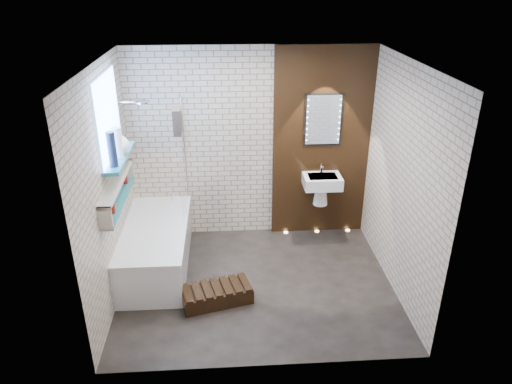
{
  "coord_description": "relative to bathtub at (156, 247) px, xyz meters",
  "views": [
    {
      "loc": [
        -0.32,
        -4.7,
        3.43
      ],
      "look_at": [
        0.0,
        0.15,
        1.15
      ],
      "focal_mm": 33.45,
      "sensor_mm": 36.0,
      "label": 1
    }
  ],
  "objects": [
    {
      "name": "room_shell",
      "position": [
        1.22,
        -0.45,
        1.01
      ],
      "size": [
        3.24,
        3.2,
        2.6
      ],
      "color": "#BBA995",
      "rests_on": "ground"
    },
    {
      "name": "led_mirror",
      "position": [
        2.17,
        0.78,
        1.36
      ],
      "size": [
        0.5,
        0.02,
        0.7
      ],
      "color": "black",
      "rests_on": "walnut_panel"
    },
    {
      "name": "bathtub",
      "position": [
        0.0,
        0.0,
        0.0
      ],
      "size": [
        0.79,
        1.74,
        0.7
      ],
      "color": "white",
      "rests_on": "ground"
    },
    {
      "name": "shower_head",
      "position": [
        -0.08,
        0.5,
        1.71
      ],
      "size": [
        0.18,
        0.18,
        0.02
      ],
      "primitive_type": "cylinder",
      "color": "silver",
      "rests_on": "room_shell"
    },
    {
      "name": "towel",
      "position": [
        0.35,
        0.17,
        1.56
      ],
      "size": [
        0.09,
        0.23,
        0.3
      ],
      "primitive_type": "cube",
      "color": "#292421",
      "rests_on": "bath_screen"
    },
    {
      "name": "walnut_panel",
      "position": [
        2.17,
        0.82,
        1.01
      ],
      "size": [
        1.3,
        0.06,
        2.6
      ],
      "primitive_type": "cube",
      "color": "black",
      "rests_on": "ground"
    },
    {
      "name": "clerestory_window",
      "position": [
        -0.34,
        -0.1,
        1.61
      ],
      "size": [
        0.18,
        1.0,
        0.94
      ],
      "color": "#7FADE0",
      "rests_on": "room_shell"
    },
    {
      "name": "floor_uplights",
      "position": [
        2.17,
        0.75,
        -0.29
      ],
      "size": [
        0.96,
        0.06,
        0.01
      ],
      "color": "#FFD899",
      "rests_on": "ground"
    },
    {
      "name": "display_niche",
      "position": [
        -0.31,
        -0.3,
        0.91
      ],
      "size": [
        0.14,
        1.3,
        0.26
      ],
      "color": "#237383",
      "rests_on": "room_shell"
    },
    {
      "name": "washbasin",
      "position": [
        2.17,
        0.62,
        0.5
      ],
      "size": [
        0.5,
        0.36,
        0.58
      ],
      "color": "white",
      "rests_on": "walnut_panel"
    },
    {
      "name": "ground",
      "position": [
        1.22,
        -0.45,
        -0.29
      ],
      "size": [
        3.2,
        3.2,
        0.0
      ],
      "primitive_type": "plane",
      "color": "black",
      "rests_on": "ground"
    },
    {
      "name": "walnut_step",
      "position": [
        0.75,
        -0.75,
        -0.2
      ],
      "size": [
        0.84,
        0.53,
        0.17
      ],
      "primitive_type": "cube",
      "rotation": [
        0.0,
        0.0,
        0.25
      ],
      "color": "black",
      "rests_on": "ground"
    },
    {
      "name": "bath_screen",
      "position": [
        0.35,
        0.44,
        0.99
      ],
      "size": [
        0.01,
        0.78,
        1.4
      ],
      "primitive_type": "cube",
      "color": "white",
      "rests_on": "bathtub"
    },
    {
      "name": "niche_bottles",
      "position": [
        -0.31,
        -0.34,
        0.87
      ],
      "size": [
        0.05,
        0.82,
        0.13
      ],
      "color": "maroon",
      "rests_on": "display_niche"
    },
    {
      "name": "sill_vases",
      "position": [
        -0.28,
        -0.15,
        1.4
      ],
      "size": [
        0.22,
        0.5,
        0.38
      ],
      "color": "white",
      "rests_on": "clerestory_window"
    }
  ]
}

